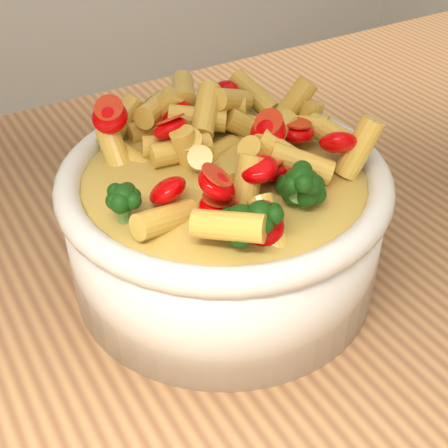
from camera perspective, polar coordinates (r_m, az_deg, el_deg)
table at (r=0.58m, az=8.55°, el=-11.71°), size 1.20×0.80×0.90m
serving_bowl at (r=0.46m, az=0.00°, el=0.12°), size 0.24×0.24×0.10m
pasta_salad at (r=0.43m, az=0.00°, el=6.91°), size 0.19×0.19×0.04m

